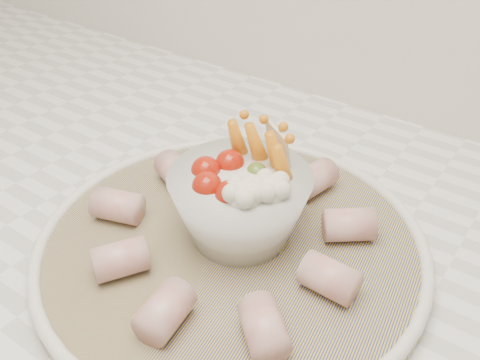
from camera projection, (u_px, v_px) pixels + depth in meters
The scene contains 3 objects.
serving_platter at pixel (231, 245), 0.52m from camera, with size 0.43×0.43×0.02m.
veggie_bowl at pixel (241, 201), 0.50m from camera, with size 0.13×0.13×0.11m.
cured_meat_rolls at pixel (231, 229), 0.51m from camera, with size 0.27×0.28×0.03m.
Camera 1 is at (0.11, 1.09, 1.28)m, focal length 40.00 mm.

